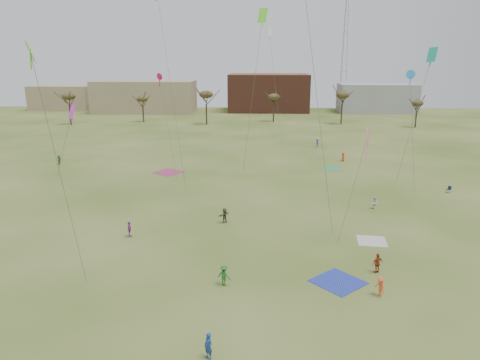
{
  "coord_description": "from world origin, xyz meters",
  "views": [
    {
      "loc": [
        1.8,
        -32.65,
        17.72
      ],
      "look_at": [
        0.0,
        12.0,
        5.5
      ],
      "focal_mm": 34.04,
      "sensor_mm": 36.0,
      "label": 1
    }
  ],
  "objects_px": {
    "flyer_near_center": "(224,275)",
    "camp_chair_right": "(448,191)",
    "radio_tower": "(344,51)",
    "spectator_fore_a": "(377,263)",
    "flyer_near_right": "(208,346)"
  },
  "relations": [
    {
      "from": "flyer_near_right",
      "to": "radio_tower",
      "type": "height_order",
      "value": "radio_tower"
    },
    {
      "from": "camp_chair_right",
      "to": "radio_tower",
      "type": "xyz_separation_m",
      "value": [
        2.6,
        98.15,
        18.95
      ]
    },
    {
      "from": "flyer_near_center",
      "to": "flyer_near_right",
      "type": "relative_size",
      "value": 1.0
    },
    {
      "from": "spectator_fore_a",
      "to": "flyer_near_center",
      "type": "bearing_deg",
      "value": -12.18
    },
    {
      "from": "flyer_near_right",
      "to": "camp_chair_right",
      "type": "bearing_deg",
      "value": 96.2
    },
    {
      "from": "flyer_near_center",
      "to": "flyer_near_right",
      "type": "distance_m",
      "value": 9.16
    },
    {
      "from": "camp_chair_right",
      "to": "spectator_fore_a",
      "type": "bearing_deg",
      "value": -64.38
    },
    {
      "from": "flyer_near_center",
      "to": "radio_tower",
      "type": "bearing_deg",
      "value": -78.29
    },
    {
      "from": "camp_chair_right",
      "to": "radio_tower",
      "type": "relative_size",
      "value": 0.02
    },
    {
      "from": "radio_tower",
      "to": "flyer_near_center",
      "type": "bearing_deg",
      "value": -103.85
    },
    {
      "from": "flyer_near_center",
      "to": "flyer_near_right",
      "type": "xyz_separation_m",
      "value": [
        -0.27,
        -9.16,
        -0.0
      ]
    },
    {
      "from": "flyer_near_center",
      "to": "camp_chair_right",
      "type": "bearing_deg",
      "value": -110.99
    },
    {
      "from": "spectator_fore_a",
      "to": "radio_tower",
      "type": "distance_m",
      "value": 124.85
    },
    {
      "from": "flyer_near_right",
      "to": "spectator_fore_a",
      "type": "height_order",
      "value": "spectator_fore_a"
    },
    {
      "from": "radio_tower",
      "to": "flyer_near_right",
      "type": "bearing_deg",
      "value": -103.05
    }
  ]
}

